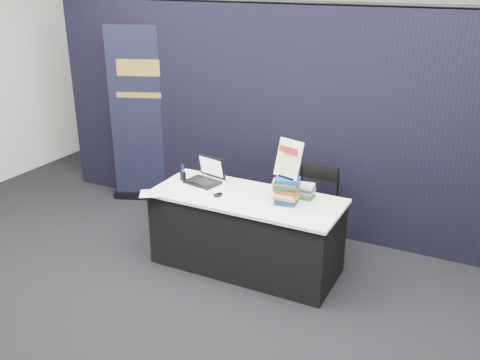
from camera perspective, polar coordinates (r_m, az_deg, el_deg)
name	(u,v)px	position (r m, az deg, el deg)	size (l,w,h in m)	color
floor	(219,294)	(4.92, -2.26, -12.07)	(8.00, 8.00, 0.00)	black
wall_back	(355,44)	(7.89, 12.20, 14.00)	(8.00, 0.02, 3.50)	beige
drape_partition	(290,123)	(5.75, 5.35, 6.11)	(6.00, 0.08, 2.40)	black
display_table	(246,232)	(5.15, 0.66, -5.56)	(1.80, 0.75, 0.75)	black
laptop	(205,176)	(5.31, -3.80, 0.41)	(0.37, 0.33, 0.25)	black
mouse	(218,195)	(4.99, -2.37, -1.56)	(0.06, 0.10, 0.03)	black
brochure_left	(155,193)	(5.11, -9.08, -1.42)	(0.28, 0.20, 0.00)	silver
brochure_mid	(193,196)	(5.00, -5.03, -1.73)	(0.28, 0.20, 0.00)	silver
brochure_right	(191,192)	(5.10, -5.30, -1.27)	(0.26, 0.19, 0.00)	white
pen_cup	(183,176)	(5.39, -6.10, 0.43)	(0.06, 0.06, 0.08)	black
book_stack_tall	(286,191)	(4.81, 4.95, -1.15)	(0.22, 0.19, 0.25)	#174B5A
book_stack_short	(304,191)	(4.97, 6.85, -1.19)	(0.19, 0.15, 0.13)	#1B672C
info_sign	(289,159)	(4.73, 5.20, 2.21)	(0.27, 0.17, 0.35)	black
pullup_banner	(146,127)	(6.60, -9.99, 5.63)	(0.88, 0.43, 2.14)	black
stacking_chair	(313,207)	(5.41, 7.79, -2.87)	(0.44, 0.44, 0.90)	black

